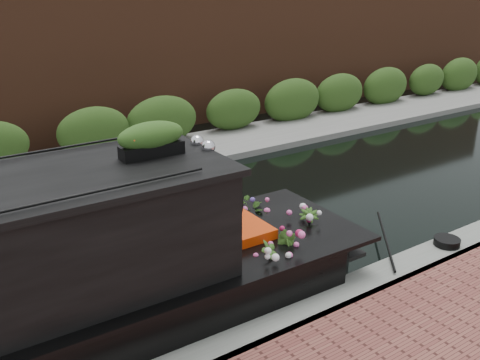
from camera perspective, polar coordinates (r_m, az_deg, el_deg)
ground at (r=9.88m, az=-5.49°, el=-5.58°), size 80.00×80.00×0.00m
near_bank_coping at (r=7.54m, az=7.27°, el=-14.70°), size 40.00×0.60×0.50m
far_bank_path at (r=13.45m, az=-14.27°, el=1.08°), size 40.00×2.40×0.34m
far_hedge at (r=14.26m, az=-15.56°, el=2.06°), size 40.00×1.10×2.80m
far_brick_wall at (r=16.19m, az=-18.07°, el=3.97°), size 40.00×1.00×8.00m
rope_fender at (r=9.20m, az=9.04°, el=-6.53°), size 0.37×0.40×0.37m
coiled_mooring_rope at (r=9.45m, az=21.21°, el=-6.15°), size 0.42×0.42×0.12m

